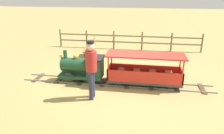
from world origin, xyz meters
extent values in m
plane|color=#A38C51|center=(0.00, 0.00, 0.00)|extent=(60.00, 60.00, 0.00)
cube|color=gray|center=(-0.23, 0.14, 0.02)|extent=(0.03, 6.05, 0.04)
cube|color=gray|center=(0.23, 0.14, 0.02)|extent=(0.03, 6.05, 0.04)
cube|color=#4C3828|center=(0.00, -2.51, 0.01)|extent=(0.70, 0.14, 0.03)
cube|color=#4C3828|center=(0.00, -1.75, 0.01)|extent=(0.70, 0.14, 0.03)
cube|color=#4C3828|center=(0.00, -1.00, 0.01)|extent=(0.70, 0.14, 0.03)
cube|color=#4C3828|center=(0.00, -0.24, 0.01)|extent=(0.70, 0.14, 0.03)
cube|color=#4C3828|center=(0.00, 0.52, 0.01)|extent=(0.70, 0.14, 0.03)
cube|color=#4C3828|center=(0.00, 1.27, 0.01)|extent=(0.70, 0.14, 0.03)
cube|color=#4C3828|center=(0.00, 2.03, 0.01)|extent=(0.70, 0.14, 0.03)
cube|color=#4C3828|center=(0.00, 2.78, 0.01)|extent=(0.70, 0.14, 0.03)
cube|color=#1E472D|center=(0.00, 1.26, 0.21)|extent=(0.58, 1.40, 0.10)
cylinder|color=#1E472D|center=(0.00, 1.46, 0.56)|extent=(0.44, 0.85, 0.44)
cylinder|color=#B7932D|center=(0.00, 1.89, 0.56)|extent=(0.37, 0.02, 0.37)
cylinder|color=#1E472D|center=(0.00, 1.76, 0.90)|extent=(0.12, 0.12, 0.25)
sphere|color=#B7932D|center=(0.00, 1.41, 0.83)|extent=(0.16, 0.16, 0.16)
cube|color=#1E472D|center=(0.00, 0.79, 0.54)|extent=(0.58, 0.45, 0.55)
cube|color=black|center=(0.00, 0.79, 0.83)|extent=(0.66, 0.53, 0.04)
sphere|color=#F2EAB2|center=(0.00, 1.92, 0.82)|extent=(0.10, 0.10, 0.10)
cylinder|color=#2D2D2D|center=(-0.23, 1.61, 0.20)|extent=(0.05, 0.32, 0.32)
cylinder|color=#2D2D2D|center=(0.23, 1.61, 0.20)|extent=(0.05, 0.32, 0.32)
cylinder|color=#2D2D2D|center=(-0.23, 0.91, 0.20)|extent=(0.05, 0.32, 0.32)
cylinder|color=#2D2D2D|center=(0.23, 0.91, 0.20)|extent=(0.05, 0.32, 0.32)
cube|color=#3F3F3F|center=(0.00, -0.76, 0.18)|extent=(0.66, 2.25, 0.08)
cube|color=red|center=(-0.31, -0.76, 0.40)|extent=(0.04, 2.25, 0.35)
cube|color=red|center=(0.31, -0.76, 0.40)|extent=(0.04, 2.25, 0.35)
cube|color=red|center=(0.00, 0.34, 0.40)|extent=(0.66, 0.04, 0.35)
cube|color=red|center=(0.00, -1.87, 0.40)|extent=(0.66, 0.04, 0.35)
cylinder|color=red|center=(-0.30, 0.31, 0.59)|extent=(0.04, 0.04, 0.75)
cylinder|color=red|center=(0.30, 0.31, 0.59)|extent=(0.04, 0.04, 0.75)
cylinder|color=red|center=(-0.30, -1.84, 0.59)|extent=(0.04, 0.04, 0.75)
cylinder|color=red|center=(0.30, -1.84, 0.59)|extent=(0.04, 0.04, 0.75)
cube|color=red|center=(0.00, -0.76, 0.99)|extent=(0.76, 2.35, 0.04)
cube|color=olive|center=(0.00, -1.49, 0.34)|extent=(0.50, 0.20, 0.24)
cube|color=olive|center=(0.00, -1.01, 0.34)|extent=(0.50, 0.20, 0.24)
cube|color=olive|center=(0.00, -0.52, 0.34)|extent=(0.50, 0.20, 0.24)
cube|color=olive|center=(0.00, -0.03, 0.34)|extent=(0.50, 0.20, 0.24)
cylinder|color=#262626|center=(-0.23, 0.02, 0.16)|extent=(0.04, 0.24, 0.24)
cylinder|color=#262626|center=(0.23, 0.02, 0.16)|extent=(0.04, 0.24, 0.24)
cylinder|color=#262626|center=(-0.23, -1.55, 0.16)|extent=(0.04, 0.24, 0.24)
cylinder|color=#262626|center=(0.23, -1.55, 0.16)|extent=(0.04, 0.24, 0.24)
cylinder|color=#282D47|center=(-1.15, 0.63, 0.40)|extent=(0.12, 0.12, 0.80)
cylinder|color=#282D47|center=(-0.97, 0.63, 0.40)|extent=(0.12, 0.12, 0.80)
cylinder|color=#B22828|center=(-1.06, 0.63, 1.08)|extent=(0.30, 0.30, 0.55)
sphere|color=beige|center=(-1.06, 0.63, 1.46)|extent=(0.22, 0.22, 0.22)
cylinder|color=black|center=(-1.06, 0.63, 1.59)|extent=(0.20, 0.20, 0.06)
cube|color=olive|center=(2.48, 1.65, 0.42)|extent=(1.34, 0.59, 0.06)
cube|color=olive|center=(2.51, 1.47, 0.62)|extent=(1.29, 0.23, 0.40)
cube|color=#333333|center=(1.92, 1.57, 0.21)|extent=(0.13, 0.33, 0.42)
cube|color=#333333|center=(3.05, 1.73, 0.21)|extent=(0.13, 0.33, 0.42)
cylinder|color=#756047|center=(4.19, -3.39, 0.45)|extent=(0.08, 0.08, 0.90)
cylinder|color=#756047|center=(4.19, -1.98, 0.45)|extent=(0.08, 0.08, 0.90)
cylinder|color=#756047|center=(4.19, -0.57, 0.45)|extent=(0.08, 0.08, 0.90)
cylinder|color=#756047|center=(4.19, 0.84, 0.45)|extent=(0.08, 0.08, 0.90)
cylinder|color=#756047|center=(4.19, 2.25, 0.45)|extent=(0.08, 0.08, 0.90)
cylinder|color=#756047|center=(4.19, 3.66, 0.45)|extent=(0.08, 0.08, 0.90)
cube|color=#756047|center=(4.19, 0.14, 0.68)|extent=(0.04, 7.05, 0.06)
cube|color=#756047|center=(4.19, 0.14, 0.36)|extent=(0.04, 7.05, 0.06)
camera|label=1|loc=(-6.11, -0.75, 2.82)|focal=33.83mm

